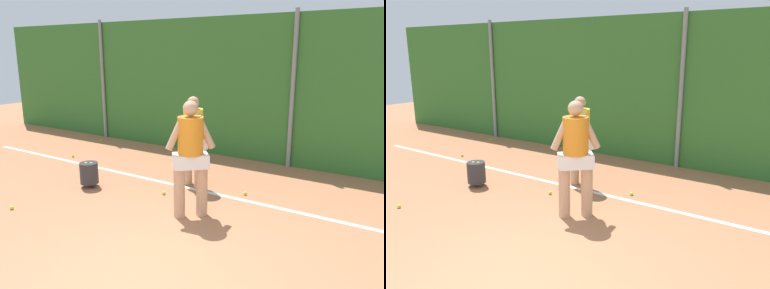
{
  "view_description": "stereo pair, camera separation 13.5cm",
  "coord_description": "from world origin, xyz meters",
  "views": [
    {
      "loc": [
        2.63,
        -2.87,
        2.64
      ],
      "look_at": [
        -0.83,
        2.6,
        1.04
      ],
      "focal_mm": 35.22,
      "sensor_mm": 36.0,
      "label": 1
    },
    {
      "loc": [
        2.75,
        -2.8,
        2.64
      ],
      "look_at": [
        -0.83,
        2.6,
        1.04
      ],
      "focal_mm": 35.22,
      "sensor_mm": 36.0,
      "label": 2
    }
  ],
  "objects": [
    {
      "name": "player_midcourt",
      "position": [
        -1.19,
        3.21,
        1.01
      ],
      "size": [
        0.81,
        0.47,
        1.81
      ],
      "rotation": [
        0.0,
        0.0,
        2.8
      ],
      "color": "tan",
      "rests_on": "ground_plane"
    },
    {
      "name": "tennis_ball_0",
      "position": [
        -3.2,
        0.55,
        0.03
      ],
      "size": [
        0.07,
        0.07,
        0.07
      ],
      "primitive_type": "sphere",
      "color": "#CCDB33",
      "rests_on": "ground_plane"
    },
    {
      "name": "fence_post_left",
      "position": [
        -5.91,
        5.51,
        1.77
      ],
      "size": [
        0.1,
        0.1,
        3.55
      ],
      "primitive_type": "cylinder",
      "color": "gray",
      "rests_on": "ground_plane"
    },
    {
      "name": "tennis_ball_3",
      "position": [
        -5.62,
        5.01,
        0.03
      ],
      "size": [
        0.07,
        0.07,
        0.07
      ],
      "primitive_type": "sphere",
      "color": "#CCDB33",
      "rests_on": "ground_plane"
    },
    {
      "name": "hedge_fence_backdrop",
      "position": [
        0.0,
        5.68,
        1.74
      ],
      "size": [
        20.48,
        0.25,
        3.48
      ],
      "primitive_type": "cube",
      "color": "#33702D",
      "rests_on": "ground_plane"
    },
    {
      "name": "ball_hopper",
      "position": [
        -2.92,
        2.05,
        0.29
      ],
      "size": [
        0.36,
        0.36,
        0.51
      ],
      "color": "#2D2D33",
      "rests_on": "ground_plane"
    },
    {
      "name": "fence_post_center",
      "position": [
        0.0,
        5.51,
        1.77
      ],
      "size": [
        0.1,
        0.1,
        3.55
      ],
      "primitive_type": "cylinder",
      "color": "gray",
      "rests_on": "ground_plane"
    },
    {
      "name": "court_baseline_paint",
      "position": [
        0.0,
        3.05,
        0.0
      ],
      "size": [
        14.97,
        0.1,
        0.01
      ],
      "primitive_type": "cube",
      "color": "white",
      "rests_on": "ground_plane"
    },
    {
      "name": "ground_plane",
      "position": [
        0.0,
        1.67,
        0.0
      ],
      "size": [
        31.51,
        31.51,
        0.0
      ],
      "primitive_type": "plane",
      "color": "#B2704C"
    },
    {
      "name": "tennis_ball_9",
      "position": [
        -0.09,
        3.31,
        0.03
      ],
      "size": [
        0.07,
        0.07,
        0.07
      ],
      "primitive_type": "sphere",
      "color": "#CCDB33",
      "rests_on": "ground_plane"
    },
    {
      "name": "tennis_ball_11",
      "position": [
        -1.41,
        2.5,
        0.03
      ],
      "size": [
        0.07,
        0.07,
        0.07
      ],
      "primitive_type": "sphere",
      "color": "#CCDB33",
      "rests_on": "ground_plane"
    },
    {
      "name": "player_foreground_near",
      "position": [
        -0.47,
        1.98,
        1.07
      ],
      "size": [
        0.63,
        0.62,
        1.91
      ],
      "rotation": [
        0.0,
        0.0,
        3.87
      ],
      "color": "tan",
      "rests_on": "ground_plane"
    },
    {
      "name": "tennis_ball_5",
      "position": [
        -1.57,
        4.35,
        0.03
      ],
      "size": [
        0.07,
        0.07,
        0.07
      ],
      "primitive_type": "sphere",
      "color": "#CCDB33",
      "rests_on": "ground_plane"
    },
    {
      "name": "tennis_ball_12",
      "position": [
        -4.92,
        3.34,
        0.03
      ],
      "size": [
        0.07,
        0.07,
        0.07
      ],
      "primitive_type": "sphere",
      "color": "#CCDB33",
      "rests_on": "ground_plane"
    }
  ]
}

